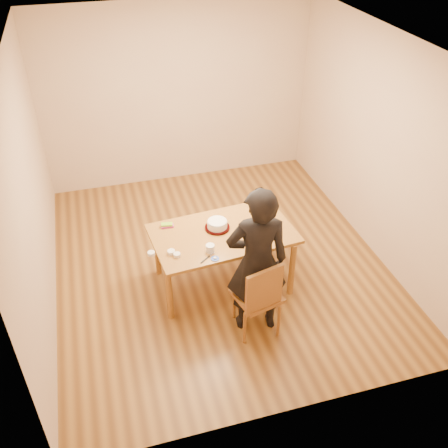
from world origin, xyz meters
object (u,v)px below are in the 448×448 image
object	(u,v)px
dining_table	(223,234)
cake	(217,224)
person	(257,262)
cake_plate	(217,228)
dining_chair	(257,296)

from	to	relation	value
dining_table	cake	size ratio (longest dim) A/B	6.96
dining_table	person	distance (m)	0.76
dining_table	cake	xyz separation A→B (m)	(-0.04, 0.09, 0.08)
dining_table	cake_plate	size ratio (longest dim) A/B	5.55
dining_table	person	bearing A→B (deg)	-83.67
cake_plate	cake	xyz separation A→B (m)	(0.00, 0.00, 0.05)
cake_plate	person	distance (m)	0.85
cake	cake_plate	bearing A→B (deg)	0.00
dining_table	dining_chair	world-z (taller)	dining_table
dining_table	cake_plate	xyz separation A→B (m)	(-0.04, 0.09, 0.03)
dining_table	dining_chair	distance (m)	0.84
dining_table	cake_plate	bearing A→B (deg)	108.21
dining_chair	cake	distance (m)	0.96
cake_plate	dining_chair	bearing A→B (deg)	-77.65
dining_table	dining_chair	xyz separation A→B (m)	(0.15, -0.78, -0.28)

